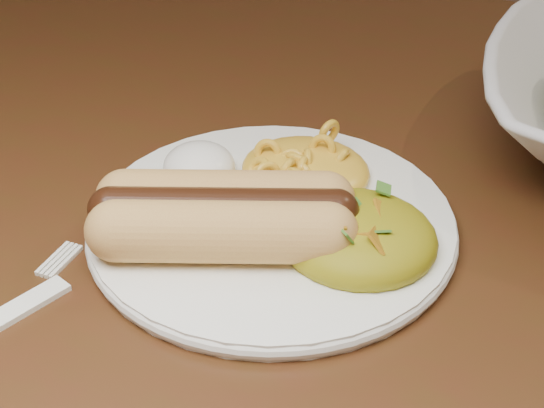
% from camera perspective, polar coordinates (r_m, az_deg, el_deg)
% --- Properties ---
extents(table, '(1.60, 0.90, 0.75)m').
position_cam_1_polar(table, '(0.66, 0.41, -6.10)').
color(table, '#401D0F').
rests_on(table, floor).
extents(plate, '(0.26, 0.26, 0.01)m').
position_cam_1_polar(plate, '(0.56, 0.00, -1.37)').
color(plate, white).
rests_on(plate, table).
extents(hotdog, '(0.14, 0.12, 0.04)m').
position_cam_1_polar(hotdog, '(0.53, -3.35, -0.71)').
color(hotdog, '#DFB759').
rests_on(hotdog, plate).
extents(mac_and_cheese, '(0.11, 0.11, 0.04)m').
position_cam_1_polar(mac_and_cheese, '(0.59, 2.34, 3.46)').
color(mac_and_cheese, gold).
rests_on(mac_and_cheese, plate).
extents(sour_cream, '(0.07, 0.07, 0.03)m').
position_cam_1_polar(sour_cream, '(0.60, -5.05, 3.21)').
color(sour_cream, white).
rests_on(sour_cream, plate).
extents(taco_salad, '(0.10, 0.10, 0.04)m').
position_cam_1_polar(taco_salad, '(0.53, 5.99, -1.37)').
color(taco_salad, '#C68207').
rests_on(taco_salad, plate).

